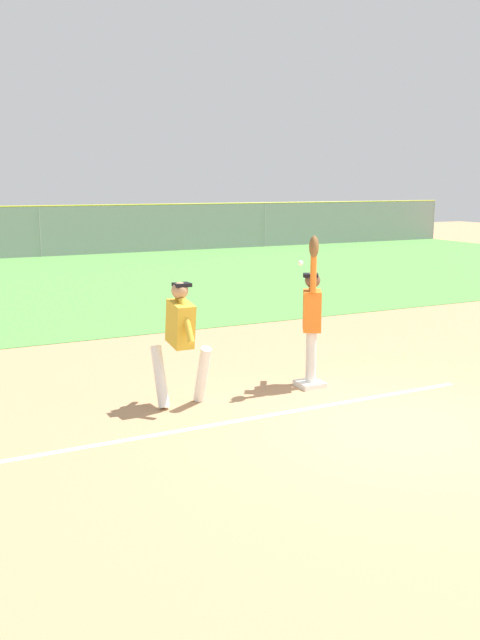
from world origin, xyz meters
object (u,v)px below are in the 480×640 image
at_px(first_base, 310,384).
at_px(baseball, 301,263).
at_px(fielder, 312,313).
at_px(runner, 181,335).
at_px(parked_car_tan, 109,233).
at_px(parked_car_red, 236,229).

relative_size(first_base, baseball, 5.14).
distance_m(fielder, baseball, 0.91).
height_order(first_base, fielder, fielder).
relative_size(runner, baseball, 23.24).
bearing_deg(fielder, first_base, 80.50).
relative_size(parked_car_tan, parked_car_red, 0.99).
bearing_deg(runner, parked_car_red, 62.24).
bearing_deg(parked_car_red, first_base, -117.36).
height_order(first_base, runner, runner).
bearing_deg(baseball, parked_car_tan, 80.32).
xyz_separation_m(baseball, parked_car_red, (11.03, 24.36, -1.23)).
bearing_deg(baseball, runner, 172.56).
bearing_deg(first_base, runner, 178.87).
relative_size(first_base, parked_car_red, 0.08).
xyz_separation_m(first_base, fielder, (0.05, 0.07, 1.08)).
distance_m(first_base, parked_car_tan, 24.55).
bearing_deg(first_base, parked_car_red, 66.09).
bearing_deg(runner, parked_car_tan, 76.40).
relative_size(first_base, fielder, 0.17).
distance_m(baseball, parked_car_tan, 24.81).
relative_size(runner, parked_car_tan, 0.39).
bearing_deg(runner, first_base, -1.00).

